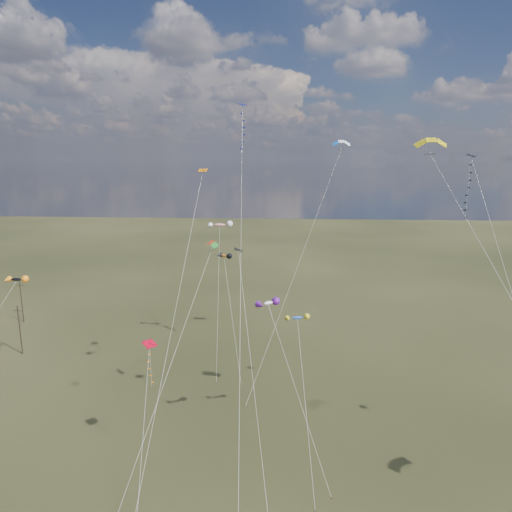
{
  "coord_description": "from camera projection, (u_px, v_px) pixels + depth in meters",
  "views": [
    {
      "loc": [
        3.58,
        -34.88,
        30.31
      ],
      "look_at": [
        0.0,
        18.0,
        19.0
      ],
      "focal_mm": 32.0,
      "sensor_mm": 36.0,
      "label": 1
    }
  ],
  "objects": [
    {
      "name": "ground",
      "position": [
        242.0,
        506.0,
        40.6
      ],
      "size": [
        400.0,
        400.0,
        0.0
      ],
      "primitive_type": "plane",
      "color": "black",
      "rests_on": "ground"
    },
    {
      "name": "diamond_navy_tall",
      "position": [
        242.0,
        152.0,
        48.23
      ],
      "size": [
        2.69,
        27.57,
        36.24
      ],
      "color": "#111653",
      "rests_on": "ground"
    },
    {
      "name": "utility_pole_far",
      "position": [
        22.0,
        301.0,
        85.72
      ],
      "size": [
        1.4,
        0.2,
        8.0
      ],
      "color": "black",
      "rests_on": "ground"
    },
    {
      "name": "parafoil_yellow",
      "position": [
        432.0,
        141.0,
        41.53
      ],
      "size": [
        15.2,
        20.85,
        32.68
      ],
      "color": "#D4BD0C",
      "rests_on": "ground"
    },
    {
      "name": "novelty_orange_black",
      "position": [
        224.0,
        256.0,
        71.68
      ],
      "size": [
        5.22,
        13.81,
        15.91
      ],
      "color": "orange",
      "rests_on": "ground"
    },
    {
      "name": "parafoil_tricolor",
      "position": [
        210.0,
        244.0,
        50.52
      ],
      "size": [
        7.03,
        18.08,
        21.71
      ],
      "color": "gold",
      "rests_on": "ground"
    },
    {
      "name": "diamond_orange_center",
      "position": [
        187.0,
        250.0,
        47.37
      ],
      "size": [
        3.84,
        19.16,
        29.23
      ],
      "color": "#CD6C03",
      "rests_on": "ground"
    },
    {
      "name": "diamond_red_low",
      "position": [
        150.0,
        369.0,
        44.2
      ],
      "size": [
        2.16,
        11.28,
        13.01
      ],
      "color": "#AD0219",
      "rests_on": "ground"
    },
    {
      "name": "diamond_black_mid",
      "position": [
        245.0,
        308.0,
        46.56
      ],
      "size": [
        4.59,
        15.64,
        20.86
      ],
      "color": "black",
      "rests_on": "ground"
    },
    {
      "name": "novelty_redwhite_stripe",
      "position": [
        220.0,
        225.0,
        70.32
      ],
      "size": [
        3.58,
        12.81,
        20.94
      ],
      "color": "red",
      "rests_on": "ground"
    },
    {
      "name": "novelty_blue_yellow",
      "position": [
        298.0,
        319.0,
        48.9
      ],
      "size": [
        2.83,
        12.7,
        14.0
      ],
      "color": "blue",
      "rests_on": "ground"
    },
    {
      "name": "novelty_white_purple",
      "position": [
        269.0,
        304.0,
        46.14
      ],
      "size": [
        7.36,
        8.81,
        16.48
      ],
      "color": "white",
      "rests_on": "ground"
    },
    {
      "name": "parafoil_blue_white",
      "position": [
        341.0,
        143.0,
        63.87
      ],
      "size": [
        13.68,
        15.79,
        33.31
      ],
      "color": "blue",
      "rests_on": "ground"
    },
    {
      "name": "novelty_black_orange",
      "position": [
        16.0,
        280.0,
        65.83
      ],
      "size": [
        7.28,
        9.9,
        13.86
      ],
      "color": "black",
      "rests_on": "ground"
    },
    {
      "name": "utility_pole_near",
      "position": [
        20.0,
        330.0,
        71.53
      ],
      "size": [
        1.4,
        0.2,
        8.0
      ],
      "color": "black",
      "rests_on": "ground"
    },
    {
      "name": "diamond_black_high",
      "position": [
        474.0,
        205.0,
        43.95
      ],
      "size": [
        3.03,
        25.7,
        30.79
      ],
      "color": "black",
      "rests_on": "ground"
    }
  ]
}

